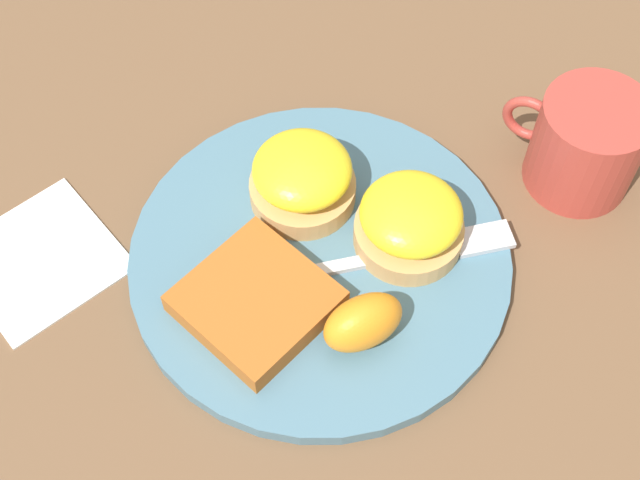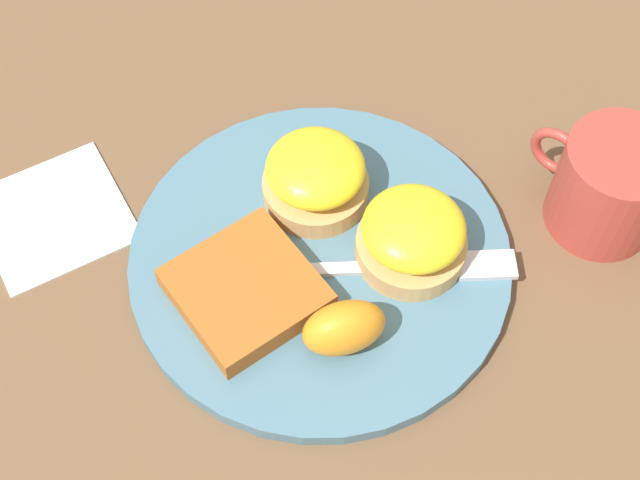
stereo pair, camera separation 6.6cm
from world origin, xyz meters
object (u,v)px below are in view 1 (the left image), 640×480
object	(u,v)px
hashbrown_patty	(256,301)
sandwich_benedict_right	(302,178)
fork	(394,257)
sandwich_benedict_left	(410,222)
cup	(585,144)
orange_wedge	(363,322)

from	to	relation	value
hashbrown_patty	sandwich_benedict_right	bearing A→B (deg)	-80.41
hashbrown_patty	fork	xyz separation A→B (m)	(-0.07, -0.09, -0.01)
sandwich_benedict_left	hashbrown_patty	bearing A→B (deg)	55.27
hashbrown_patty	fork	world-z (taller)	hashbrown_patty
sandwich_benedict_right	fork	world-z (taller)	sandwich_benedict_right
sandwich_benedict_left	cup	size ratio (longest dim) A/B	0.73
sandwich_benedict_left	fork	bearing A→B (deg)	84.03
hashbrown_patty	fork	bearing A→B (deg)	-129.68
sandwich_benedict_left	orange_wedge	size ratio (longest dim) A/B	1.39
sandwich_benedict_right	fork	distance (m)	0.09
sandwich_benedict_left	orange_wedge	distance (m)	0.09
cup	sandwich_benedict_right	bearing A→B (deg)	35.94
sandwich_benedict_left	orange_wedge	xyz separation A→B (m)	(-0.01, 0.09, -0.00)
sandwich_benedict_right	orange_wedge	distance (m)	0.13
orange_wedge	fork	size ratio (longest dim) A/B	0.34
hashbrown_patty	cup	xyz separation A→B (m)	(-0.16, -0.24, 0.02)
orange_wedge	fork	bearing A→B (deg)	-83.71
fork	sandwich_benedict_left	bearing A→B (deg)	-95.97
orange_wedge	sandwich_benedict_right	bearing A→B (deg)	-42.47
fork	cup	xyz separation A→B (m)	(-0.09, -0.15, 0.03)
hashbrown_patty	fork	distance (m)	0.11
sandwich_benedict_left	hashbrown_patty	size ratio (longest dim) A/B	0.87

